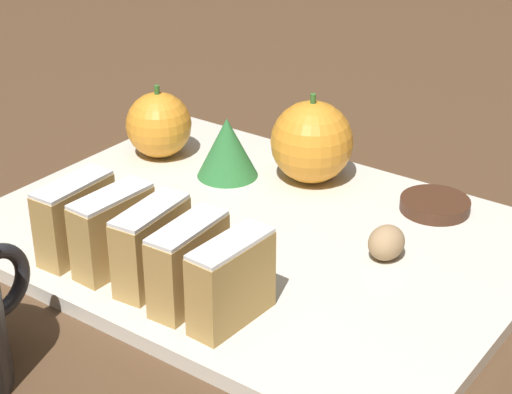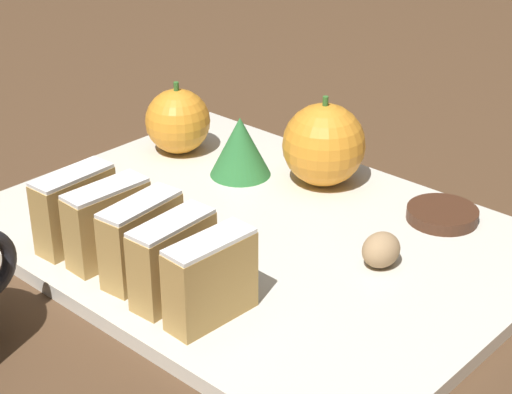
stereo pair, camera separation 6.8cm
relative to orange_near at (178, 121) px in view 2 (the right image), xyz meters
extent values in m
plane|color=#513823|center=(-0.07, -0.16, -0.04)|extent=(6.00, 6.00, 0.00)
cube|color=silver|center=(-0.07, -0.16, -0.04)|extent=(0.32, 0.43, 0.01)
cube|color=tan|center=(-0.18, -0.22, 0.00)|extent=(0.07, 0.03, 0.06)
cube|color=white|center=(-0.18, -0.22, 0.03)|extent=(0.07, 0.03, 0.00)
cube|color=tan|center=(-0.18, -0.19, 0.00)|extent=(0.07, 0.03, 0.06)
cube|color=white|center=(-0.18, -0.19, 0.03)|extent=(0.07, 0.03, 0.00)
cube|color=tan|center=(-0.17, -0.15, 0.00)|extent=(0.07, 0.03, 0.06)
cube|color=white|center=(-0.17, -0.15, 0.03)|extent=(0.07, 0.03, 0.00)
cube|color=tan|center=(-0.17, -0.11, 0.00)|extent=(0.07, 0.03, 0.06)
cube|color=white|center=(-0.17, -0.11, 0.03)|extent=(0.07, 0.03, 0.00)
cube|color=tan|center=(-0.18, -0.07, 0.00)|extent=(0.07, 0.03, 0.06)
cube|color=white|center=(-0.18, -0.07, 0.03)|extent=(0.07, 0.03, 0.00)
sphere|color=orange|center=(0.00, 0.00, 0.00)|extent=(0.06, 0.06, 0.06)
cylinder|color=#38702D|center=(0.00, 0.00, 0.03)|extent=(0.01, 0.01, 0.01)
sphere|color=orange|center=(0.04, -0.15, 0.01)|extent=(0.07, 0.07, 0.07)
cylinder|color=#38702D|center=(0.04, -0.15, 0.05)|extent=(0.01, 0.01, 0.01)
ellipsoid|color=tan|center=(-0.04, -0.27, -0.02)|extent=(0.03, 0.03, 0.03)
cylinder|color=#472819|center=(0.05, -0.26, -0.03)|extent=(0.06, 0.06, 0.01)
cone|color=#2D7538|center=(0.00, -0.08, 0.00)|extent=(0.06, 0.06, 0.06)
camera|label=1|loc=(-0.55, -0.52, 0.30)|focal=60.00mm
camera|label=2|loc=(-0.51, -0.57, 0.30)|focal=60.00mm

